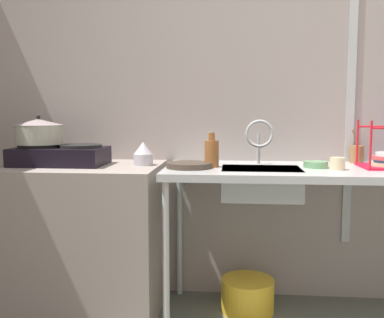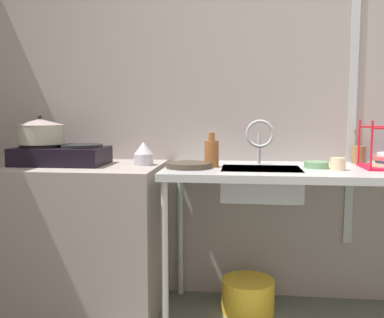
# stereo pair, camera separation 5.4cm
# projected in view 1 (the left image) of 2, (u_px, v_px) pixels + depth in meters

# --- Properties ---
(wall_back) EXTENTS (5.06, 0.10, 2.45)m
(wall_back) POSITION_uv_depth(u_px,v_px,m) (294.00, 105.00, 2.78)
(wall_back) COLOR #9F938E
(wall_back) RESTS_ON ground
(wall_metal_strip) EXTENTS (0.05, 0.01, 1.96)m
(wall_metal_strip) POSITION_uv_depth(u_px,v_px,m) (351.00, 84.00, 2.68)
(wall_metal_strip) COLOR #B5B7B7
(counter_concrete) EXTENTS (1.26, 0.65, 0.87)m
(counter_concrete) POSITION_uv_depth(u_px,v_px,m) (54.00, 238.00, 2.63)
(counter_concrete) COLOR gray
(counter_concrete) RESTS_ON ground
(counter_sink) EXTENTS (1.50, 0.65, 0.87)m
(counter_sink) POSITION_uv_depth(u_px,v_px,m) (300.00, 179.00, 2.45)
(counter_sink) COLOR #B5B7B7
(counter_sink) RESTS_ON ground
(stove) EXTENTS (0.52, 0.32, 0.12)m
(stove) POSITION_uv_depth(u_px,v_px,m) (60.00, 155.00, 2.57)
(stove) COLOR black
(stove) RESTS_ON counter_concrete
(pot_on_left_burner) EXTENTS (0.28, 0.28, 0.17)m
(pot_on_left_burner) POSITION_uv_depth(u_px,v_px,m) (39.00, 132.00, 2.56)
(pot_on_left_burner) COLOR #A0A18D
(pot_on_left_burner) RESTS_ON stove
(percolator) EXTENTS (0.11, 0.11, 0.14)m
(percolator) POSITION_uv_depth(u_px,v_px,m) (143.00, 154.00, 2.56)
(percolator) COLOR #BDB8C5
(percolator) RESTS_ON counter_concrete
(sink_basin) EXTENTS (0.43, 0.31, 0.17)m
(sink_basin) POSITION_uv_depth(u_px,v_px,m) (261.00, 183.00, 2.44)
(sink_basin) COLOR #B5B7B7
(sink_basin) RESTS_ON counter_sink
(faucet) EXTENTS (0.16, 0.09, 0.26)m
(faucet) POSITION_uv_depth(u_px,v_px,m) (259.00, 136.00, 2.53)
(faucet) COLOR #B5B7B7
(faucet) RESTS_ON counter_sink
(frying_pan) EXTENTS (0.25, 0.25, 0.03)m
(frying_pan) POSITION_uv_depth(u_px,v_px,m) (189.00, 165.00, 2.44)
(frying_pan) COLOR #3F352B
(frying_pan) RESTS_ON counter_sink
(cup_by_rack) EXTENTS (0.08, 0.08, 0.07)m
(cup_by_rack) POSITION_uv_depth(u_px,v_px,m) (337.00, 164.00, 2.36)
(cup_by_rack) COLOR beige
(cup_by_rack) RESTS_ON counter_sink
(small_bowl_on_drainboard) EXTENTS (0.13, 0.13, 0.04)m
(small_bowl_on_drainboard) POSITION_uv_depth(u_px,v_px,m) (316.00, 164.00, 2.45)
(small_bowl_on_drainboard) COLOR #689F69
(small_bowl_on_drainboard) RESTS_ON counter_sink
(bottle_by_sink) EXTENTS (0.08, 0.08, 0.19)m
(bottle_by_sink) POSITION_uv_depth(u_px,v_px,m) (212.00, 153.00, 2.47)
(bottle_by_sink) COLOR #94562A
(bottle_by_sink) RESTS_ON counter_sink
(utensil_jar) EXTENTS (0.08, 0.08, 0.20)m
(utensil_jar) POSITION_uv_depth(u_px,v_px,m) (357.00, 154.00, 2.67)
(utensil_jar) COLOR olive
(utensil_jar) RESTS_ON counter_sink
(bucket_on_floor) EXTENTS (0.31, 0.31, 0.20)m
(bucket_on_floor) POSITION_uv_depth(u_px,v_px,m) (248.00, 295.00, 2.63)
(bucket_on_floor) COLOR yellow
(bucket_on_floor) RESTS_ON ground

